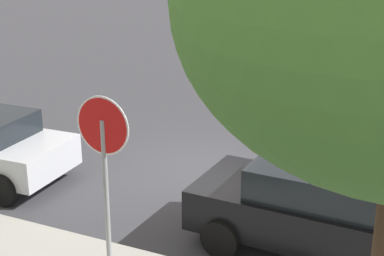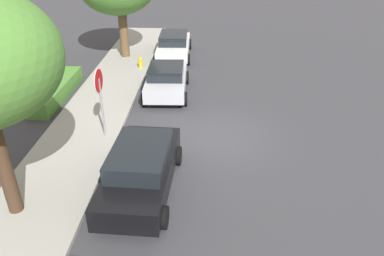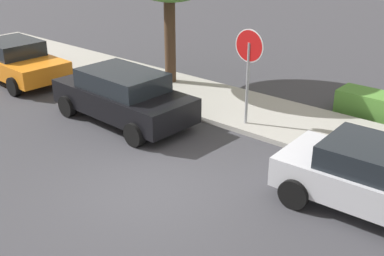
{
  "view_description": "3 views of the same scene",
  "coord_description": "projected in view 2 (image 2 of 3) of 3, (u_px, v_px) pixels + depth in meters",
  "views": [
    {
      "loc": [
        -4.86,
        10.85,
        5.08
      ],
      "look_at": [
        -0.43,
        1.28,
        1.44
      ],
      "focal_mm": 55.0,
      "sensor_mm": 36.0,
      "label": 1
    },
    {
      "loc": [
        -12.38,
        0.29,
        7.21
      ],
      "look_at": [
        -1.17,
        0.83,
        1.02
      ],
      "focal_mm": 35.0,
      "sensor_mm": 36.0,
      "label": 2
    },
    {
      "loc": [
        6.57,
        -6.42,
        5.43
      ],
      "look_at": [
        0.05,
        1.33,
        1.02
      ],
      "focal_mm": 45.0,
      "sensor_mm": 36.0,
      "label": 3
    }
  ],
  "objects": [
    {
      "name": "parked_car_white",
      "position": [
        174.0,
        45.0,
        22.54
      ],
      "size": [
        4.57,
        2.12,
        1.41
      ],
      "color": "white",
      "rests_on": "ground_plane"
    },
    {
      "name": "sidewalk_curb",
      "position": [
        83.0,
        132.0,
        14.48
      ],
      "size": [
        32.0,
        2.88,
        0.14
      ],
      "primitive_type": "cube",
      "color": "#9E9B93",
      "rests_on": "ground_plane"
    },
    {
      "name": "ground_plane",
      "position": [
        215.0,
        137.0,
        14.3
      ],
      "size": [
        60.0,
        60.0,
        0.0
      ],
      "primitive_type": "plane",
      "color": "#38383D"
    },
    {
      "name": "parked_car_silver",
      "position": [
        167.0,
        79.0,
        17.54
      ],
      "size": [
        3.91,
        2.1,
        1.42
      ],
      "color": "silver",
      "rests_on": "ground_plane"
    },
    {
      "name": "stop_sign",
      "position": [
        100.0,
        91.0,
        13.23
      ],
      "size": [
        0.89,
        0.08,
        2.8
      ],
      "color": "gray",
      "rests_on": "ground_plane"
    },
    {
      "name": "parked_car_black",
      "position": [
        141.0,
        169.0,
        11.11
      ],
      "size": [
        4.52,
        2.19,
        1.52
      ],
      "color": "black",
      "rests_on": "ground_plane"
    },
    {
      "name": "front_yard_hedge",
      "position": [
        57.0,
        90.0,
        17.38
      ],
      "size": [
        4.68,
        0.96,
        0.69
      ],
      "color": "#4C8433",
      "rests_on": "ground_plane"
    },
    {
      "name": "fire_hydrant",
      "position": [
        141.0,
        64.0,
        20.62
      ],
      "size": [
        0.3,
        0.22,
        0.72
      ],
      "color": "gold",
      "rests_on": "ground_plane"
    }
  ]
}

